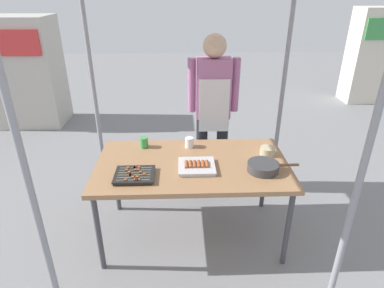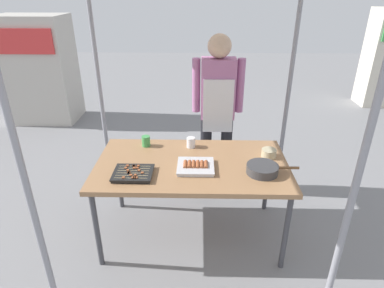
# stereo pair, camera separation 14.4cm
# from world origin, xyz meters

# --- Properties ---
(ground_plane) EXTENTS (18.00, 18.00, 0.00)m
(ground_plane) POSITION_xyz_m (0.00, 0.00, 0.00)
(ground_plane) COLOR slate
(stall_table) EXTENTS (1.60, 0.90, 0.75)m
(stall_table) POSITION_xyz_m (0.00, 0.00, 0.70)
(stall_table) COLOR #9E724C
(stall_table) RESTS_ON ground
(tray_grilled_sausages) EXTENTS (0.30, 0.28, 0.05)m
(tray_grilled_sausages) POSITION_xyz_m (0.03, -0.09, 0.77)
(tray_grilled_sausages) COLOR silver
(tray_grilled_sausages) RESTS_ON stall_table
(tray_meat_skewers) EXTENTS (0.31, 0.26, 0.04)m
(tray_meat_skewers) POSITION_xyz_m (-0.45, -0.21, 0.77)
(tray_meat_skewers) COLOR black
(tray_meat_skewers) RESTS_ON stall_table
(cooking_wok) EXTENTS (0.41, 0.25, 0.07)m
(cooking_wok) POSITION_xyz_m (0.56, -0.15, 0.79)
(cooking_wok) COLOR #38383A
(cooking_wok) RESTS_ON stall_table
(condiment_bowl) EXTENTS (0.13, 0.13, 0.07)m
(condiment_bowl) POSITION_xyz_m (0.66, 0.12, 0.78)
(condiment_bowl) COLOR #BFB28C
(condiment_bowl) RESTS_ON stall_table
(drink_cup_near_edge) EXTENTS (0.08, 0.08, 0.10)m
(drink_cup_near_edge) POSITION_xyz_m (-0.43, 0.31, 0.80)
(drink_cup_near_edge) COLOR #3F994C
(drink_cup_near_edge) RESTS_ON stall_table
(drink_cup_by_wok) EXTENTS (0.08, 0.08, 0.09)m
(drink_cup_by_wok) POSITION_xyz_m (-0.02, 0.30, 0.80)
(drink_cup_by_wok) COLOR white
(drink_cup_by_wok) RESTS_ON stall_table
(vendor_woman) EXTENTS (0.52, 0.24, 1.68)m
(vendor_woman) POSITION_xyz_m (0.24, 0.80, 1.00)
(vendor_woman) COLOR black
(vendor_woman) RESTS_ON ground
(neighbor_stall_left) EXTENTS (1.06, 0.77, 1.69)m
(neighbor_stall_left) POSITION_xyz_m (-2.55, 2.85, 0.85)
(neighbor_stall_left) COLOR #B7B2A8
(neighbor_stall_left) RESTS_ON ground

